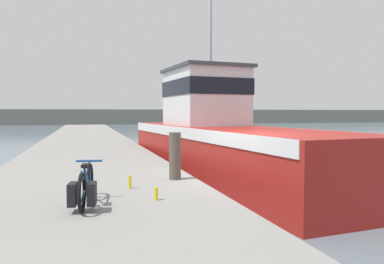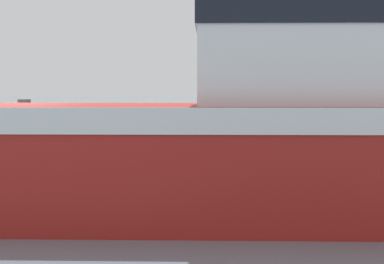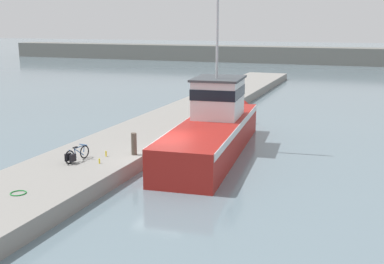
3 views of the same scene
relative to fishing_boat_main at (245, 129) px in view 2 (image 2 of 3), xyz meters
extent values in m
cube|color=gray|center=(-4.38, -4.53, -1.00)|extent=(4.68, 80.00, 0.71)
cube|color=maroon|center=(0.07, -0.74, -0.50)|extent=(4.11, 12.72, 1.73)
cube|color=silver|center=(0.07, -0.74, 0.19)|extent=(4.14, 12.47, 0.35)
cube|color=silver|center=(-0.07, 0.82, 1.40)|extent=(2.66, 3.28, 2.06)
cube|color=black|center=(-0.07, 0.82, 1.76)|extent=(2.71, 3.34, 0.58)
torus|color=black|center=(-4.39, -5.94, -0.35)|extent=(0.14, 0.61, 0.61)
cylinder|color=navy|center=(-4.40, -5.97, -0.19)|extent=(0.05, 0.10, 0.31)
cylinder|color=#51473D|center=(-2.54, -4.59, -0.12)|extent=(0.26, 0.26, 1.06)
cylinder|color=yellow|center=(-3.63, -5.32, -0.52)|extent=(0.07, 0.07, 0.26)
camera|label=1|loc=(-4.47, -12.68, 0.85)|focal=35.00mm
camera|label=2|loc=(9.01, 0.26, 0.59)|focal=55.00mm
camera|label=3|loc=(7.72, -24.24, 5.46)|focal=45.00mm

